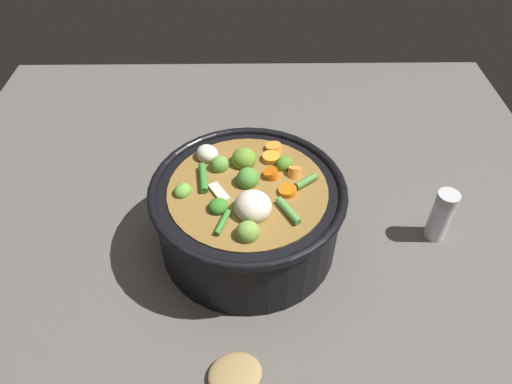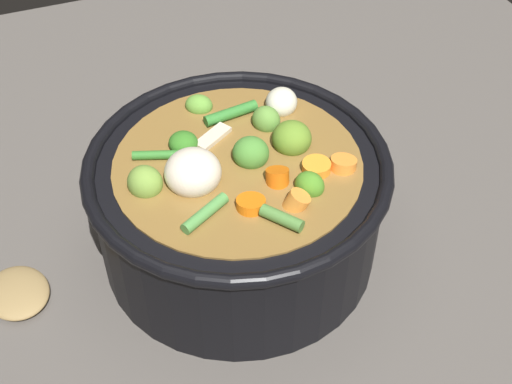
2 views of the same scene
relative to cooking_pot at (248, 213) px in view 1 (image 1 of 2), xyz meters
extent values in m
plane|color=#514C47|center=(0.00, 0.00, -0.06)|extent=(1.10, 1.10, 0.00)
cylinder|color=black|center=(0.00, 0.00, -0.01)|extent=(0.26, 0.26, 0.11)
torus|color=black|center=(0.00, 0.00, 0.05)|extent=(0.28, 0.28, 0.01)
cylinder|color=brown|center=(0.00, 0.00, 0.00)|extent=(0.22, 0.22, 0.11)
ellipsoid|color=olive|center=(-0.05, -0.01, 0.06)|extent=(0.05, 0.05, 0.03)
ellipsoid|color=#629C38|center=(0.01, -0.09, 0.05)|extent=(0.04, 0.03, 0.02)
ellipsoid|color=#4A8824|center=(-0.05, 0.05, 0.05)|extent=(0.03, 0.03, 0.02)
ellipsoid|color=olive|center=(0.08, 0.00, 0.06)|extent=(0.04, 0.04, 0.03)
ellipsoid|color=#347622|center=(0.04, -0.04, 0.05)|extent=(0.04, 0.04, 0.02)
ellipsoid|color=#498933|center=(-0.01, 0.00, 0.06)|extent=(0.04, 0.04, 0.03)
ellipsoid|color=#5F923A|center=(-0.04, -0.04, 0.06)|extent=(0.04, 0.04, 0.03)
cylinder|color=orange|center=(-0.06, 0.03, 0.05)|extent=(0.03, 0.03, 0.01)
cylinder|color=orange|center=(-0.08, 0.04, 0.05)|extent=(0.03, 0.03, 0.02)
cylinder|color=orange|center=(-0.03, 0.07, 0.05)|extent=(0.03, 0.02, 0.02)
cylinder|color=#DB5F0F|center=(-0.02, 0.03, 0.05)|extent=(0.03, 0.03, 0.02)
cylinder|color=orange|center=(0.01, 0.06, 0.05)|extent=(0.03, 0.03, 0.01)
ellipsoid|color=beige|center=(0.04, 0.01, 0.06)|extent=(0.07, 0.07, 0.04)
ellipsoid|color=beige|center=(-0.07, -0.06, 0.06)|extent=(0.04, 0.05, 0.03)
cylinder|color=#4F9244|center=(0.05, 0.05, 0.06)|extent=(0.05, 0.03, 0.01)
cylinder|color=#4F8239|center=(-0.01, 0.08, 0.06)|extent=(0.03, 0.04, 0.01)
cylinder|color=#327A2E|center=(-0.02, -0.06, 0.06)|extent=(0.05, 0.02, 0.01)
cylinder|color=#33782B|center=(0.07, -0.03, 0.05)|extent=(0.04, 0.02, 0.01)
cube|color=beige|center=(0.01, -0.04, 0.05)|extent=(0.04, 0.03, 0.01)
ellipsoid|color=olive|center=(0.21, -0.02, -0.06)|extent=(0.07, 0.08, 0.01)
cylinder|color=silver|center=(-0.01, 0.29, -0.03)|extent=(0.03, 0.03, 0.07)
cylinder|color=#B7B7BC|center=(-0.01, 0.29, 0.02)|extent=(0.03, 0.03, 0.02)
camera|label=1|loc=(0.46, 0.01, 0.49)|focal=32.40mm
camera|label=2|loc=(0.15, 0.43, 0.46)|focal=48.37mm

